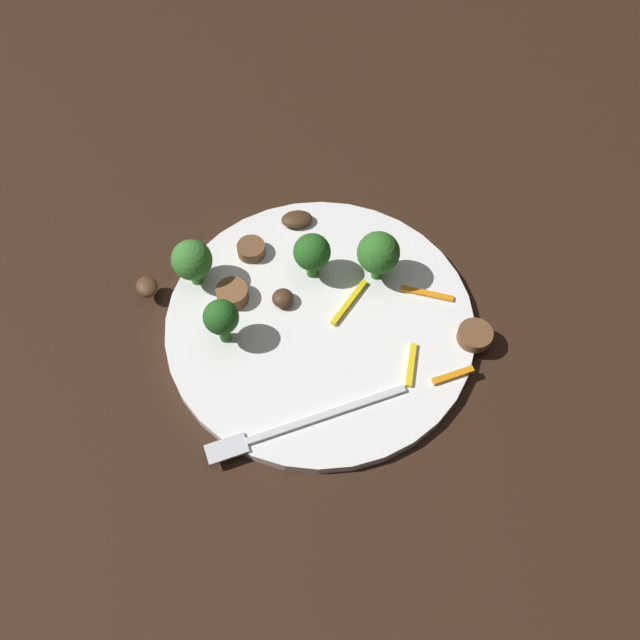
% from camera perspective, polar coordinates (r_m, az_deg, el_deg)
% --- Properties ---
extents(ground_plane, '(1.40, 1.40, 0.00)m').
position_cam_1_polar(ground_plane, '(0.66, 0.00, -0.52)').
color(ground_plane, black).
extents(plate, '(0.29, 0.29, 0.01)m').
position_cam_1_polar(plate, '(0.65, 0.00, -0.26)').
color(plate, white).
rests_on(plate, ground_plane).
extents(fork, '(0.18, 0.05, 0.00)m').
position_cam_1_polar(fork, '(0.60, -2.28, -8.76)').
color(fork, silver).
rests_on(fork, plate).
extents(broccoli_floret_0, '(0.04, 0.04, 0.05)m').
position_cam_1_polar(broccoli_floret_0, '(0.66, -10.51, 4.84)').
color(broccoli_floret_0, '#408630').
rests_on(broccoli_floret_0, plate).
extents(broccoli_floret_1, '(0.04, 0.04, 0.06)m').
position_cam_1_polar(broccoli_floret_1, '(0.65, 4.84, 5.50)').
color(broccoli_floret_1, '#347525').
rests_on(broccoli_floret_1, plate).
extents(broccoli_floret_2, '(0.03, 0.03, 0.05)m').
position_cam_1_polar(broccoli_floret_2, '(0.61, -8.14, 0.15)').
color(broccoli_floret_2, '#296420').
rests_on(broccoli_floret_2, plate).
extents(broccoli_floret_3, '(0.04, 0.04, 0.05)m').
position_cam_1_polar(broccoli_floret_3, '(0.65, -0.66, 5.55)').
color(broccoli_floret_3, '#296420').
rests_on(broccoli_floret_3, plate).
extents(sausage_slice_0, '(0.04, 0.04, 0.01)m').
position_cam_1_polar(sausage_slice_0, '(0.65, 12.64, -1.24)').
color(sausage_slice_0, brown).
rests_on(sausage_slice_0, plate).
extents(sausage_slice_1, '(0.04, 0.04, 0.01)m').
position_cam_1_polar(sausage_slice_1, '(0.66, -7.23, 2.16)').
color(sausage_slice_1, brown).
rests_on(sausage_slice_1, plate).
extents(sausage_slice_2, '(0.03, 0.03, 0.01)m').
position_cam_1_polar(sausage_slice_2, '(0.69, -5.69, 5.82)').
color(sausage_slice_2, brown).
rests_on(sausage_slice_2, plate).
extents(mushroom_0, '(0.04, 0.03, 0.01)m').
position_cam_1_polar(mushroom_0, '(0.71, -1.92, 8.30)').
color(mushroom_0, '#422B19').
rests_on(mushroom_0, plate).
extents(mushroom_1, '(0.03, 0.03, 0.01)m').
position_cam_1_polar(mushroom_1, '(0.65, -3.08, 1.81)').
color(mushroom_1, '#422B19').
rests_on(mushroom_1, plate).
extents(mushroom_2, '(0.02, 0.03, 0.01)m').
position_cam_1_polar(mushroom_2, '(0.68, -14.07, 2.68)').
color(mushroom_2, '#4C331E').
rests_on(mushroom_2, plate).
extents(pepper_strip_0, '(0.03, 0.04, 0.00)m').
position_cam_1_polar(pepper_strip_0, '(0.63, 7.51, -3.68)').
color(pepper_strip_0, yellow).
rests_on(pepper_strip_0, plate).
extents(pepper_strip_1, '(0.05, 0.03, 0.00)m').
position_cam_1_polar(pepper_strip_1, '(0.65, 2.35, 1.52)').
color(pepper_strip_1, yellow).
rests_on(pepper_strip_1, plate).
extents(pepper_strip_2, '(0.04, 0.04, 0.00)m').
position_cam_1_polar(pepper_strip_2, '(0.67, 8.80, 2.16)').
color(pepper_strip_2, orange).
rests_on(pepper_strip_2, plate).
extents(pepper_strip_3, '(0.04, 0.01, 0.00)m').
position_cam_1_polar(pepper_strip_3, '(0.63, 10.91, -4.50)').
color(pepper_strip_3, orange).
rests_on(pepper_strip_3, plate).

